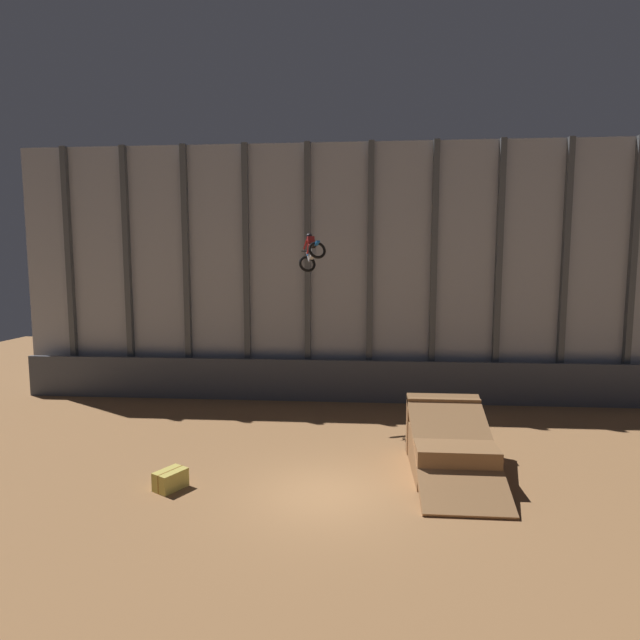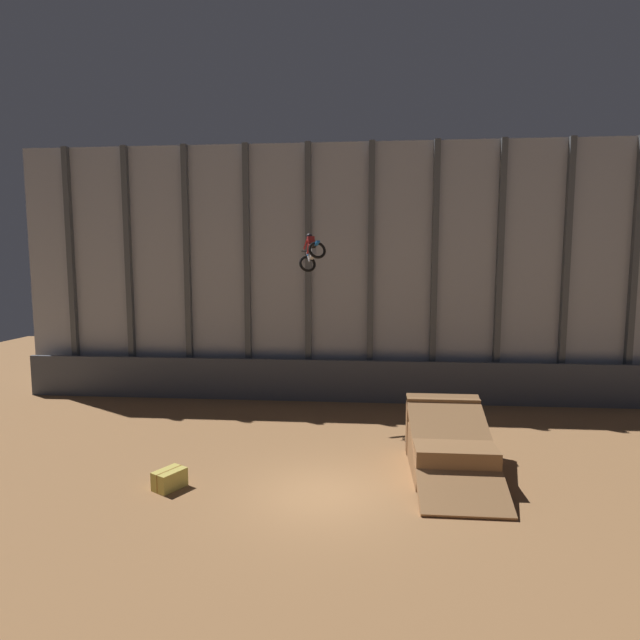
{
  "view_description": "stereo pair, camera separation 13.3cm",
  "coord_description": "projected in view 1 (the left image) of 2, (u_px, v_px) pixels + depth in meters",
  "views": [
    {
      "loc": [
        0.99,
        -13.75,
        6.62
      ],
      "look_at": [
        -0.56,
        6.13,
        4.42
      ],
      "focal_mm": 28.0,
      "sensor_mm": 36.0,
      "label": 1
    },
    {
      "loc": [
        1.12,
        -13.74,
        6.62
      ],
      "look_at": [
        -0.56,
        6.13,
        4.42
      ],
      "focal_mm": 28.0,
      "sensor_mm": 36.0,
      "label": 2
    }
  ],
  "objects": [
    {
      "name": "ground_plane",
      "position": [
        323.0,
        495.0,
        14.43
      ],
      "size": [
        60.0,
        60.0,
        0.0
      ],
      "primitive_type": "plane",
      "color": "#996B42"
    },
    {
      "name": "arena_back_wall",
      "position": [
        339.0,
        273.0,
        24.45
      ],
      "size": [
        32.0,
        0.4,
        12.46
      ],
      "color": "#A3A8B2",
      "rests_on": "ground_plane"
    },
    {
      "name": "lower_barrier",
      "position": [
        338.0,
        381.0,
        24.2
      ],
      "size": [
        31.36,
        0.2,
        2.04
      ],
      "color": "#474C56",
      "rests_on": "ground_plane"
    },
    {
      "name": "dirt_ramp",
      "position": [
        449.0,
        447.0,
        16.2
      ],
      "size": [
        2.49,
        4.87,
        2.21
      ],
      "color": "olive",
      "rests_on": "ground_plane"
    },
    {
      "name": "rider_bike_solo",
      "position": [
        311.0,
        252.0,
        20.48
      ],
      "size": [
        1.34,
        1.83,
        1.66
      ],
      "rotation": [
        -0.4,
        0.0,
        0.41
      ],
      "color": "black"
    },
    {
      "name": "traffic_cone_near_ramp",
      "position": [
        453.0,
        427.0,
        19.59
      ],
      "size": [
        0.36,
        0.36,
        0.58
      ],
      "color": "black",
      "rests_on": "ground_plane"
    },
    {
      "name": "hay_bale_trackside",
      "position": [
        171.0,
        480.0,
        14.8
      ],
      "size": [
        0.96,
        1.08,
        0.57
      ],
      "rotation": [
        0.0,
        0.0,
        1.06
      ],
      "color": "#CCB751",
      "rests_on": "ground_plane"
    }
  ]
}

